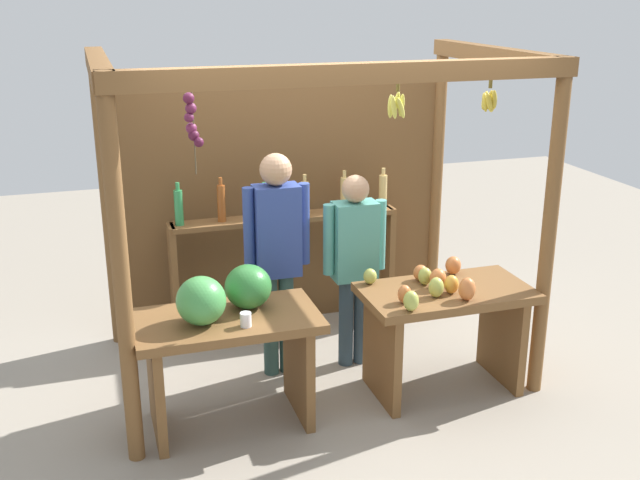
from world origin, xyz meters
name	(u,v)px	position (x,y,z in m)	size (l,w,h in m)	color
ground_plane	(313,363)	(0.00, 0.00, 0.00)	(12.00, 12.00, 0.00)	gray
market_stall	(298,180)	(0.00, 0.39, 1.35)	(2.91, 1.82, 2.33)	brown
fruit_counter_left	(227,329)	(-0.77, -0.63, 0.68)	(1.17, 0.64, 1.07)	brown
fruit_counter_right	(443,315)	(0.75, -0.64, 0.57)	(1.17, 0.65, 0.92)	brown
bottle_shelf_unit	(285,241)	(-0.04, 0.64, 0.78)	(1.86, 0.22, 1.35)	brown
vendor_man	(277,245)	(-0.28, -0.06, 1.00)	(0.48, 0.23, 1.66)	#2F4E48
vendor_woman	(354,255)	(0.29, -0.08, 0.87)	(0.48, 0.20, 1.47)	#2C404D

